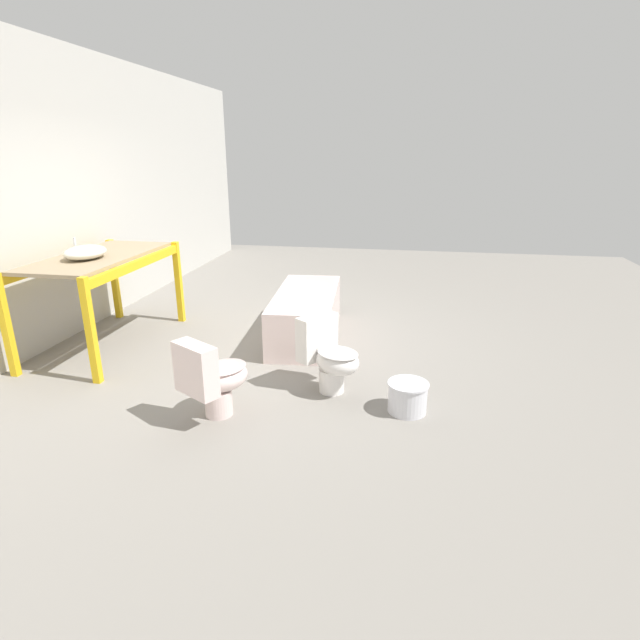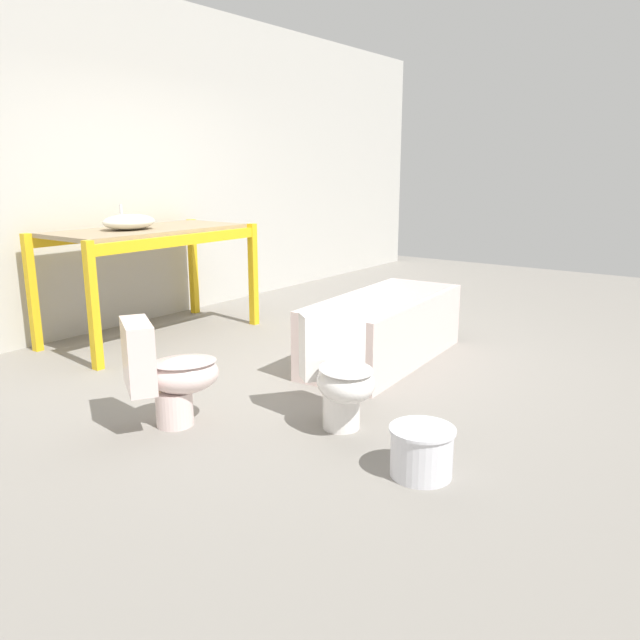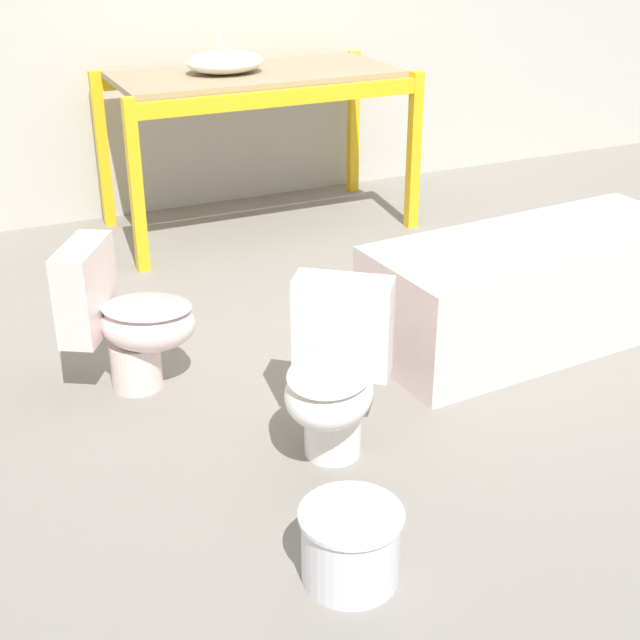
# 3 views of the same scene
# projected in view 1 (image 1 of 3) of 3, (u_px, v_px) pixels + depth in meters

# --- Properties ---
(ground_plane) EXTENTS (12.00, 12.00, 0.00)m
(ground_plane) POSITION_uv_depth(u_px,v_px,m) (254.00, 344.00, 5.60)
(ground_plane) COLOR gray
(warehouse_wall_rear) EXTENTS (10.80, 0.08, 3.20)m
(warehouse_wall_rear) POSITION_uv_depth(u_px,v_px,m) (52.00, 195.00, 5.45)
(warehouse_wall_rear) COLOR beige
(warehouse_wall_rear) RESTS_ON ground_plane
(shelving_rack) EXTENTS (1.89, 0.94, 1.01)m
(shelving_rack) POSITION_uv_depth(u_px,v_px,m) (100.00, 268.00, 5.33)
(shelving_rack) COLOR yellow
(shelving_rack) RESTS_ON ground_plane
(sink_basin) EXTENTS (0.48, 0.37, 0.22)m
(sink_basin) POSITION_uv_depth(u_px,v_px,m) (85.00, 252.00, 5.08)
(sink_basin) COLOR silver
(sink_basin) RESTS_ON shelving_rack
(bathtub_main) EXTENTS (1.73, 0.80, 0.53)m
(bathtub_main) POSITION_uv_depth(u_px,v_px,m) (306.00, 311.00, 5.75)
(bathtub_main) COLOR silver
(bathtub_main) RESTS_ON ground_plane
(toilet_near) EXTENTS (0.62, 0.66, 0.67)m
(toilet_near) POSITION_uv_depth(u_px,v_px,m) (330.00, 355.00, 4.42)
(toilet_near) COLOR white
(toilet_near) RESTS_ON ground_plane
(toilet_far) EXTENTS (0.66, 0.59, 0.67)m
(toilet_far) POSITION_uv_depth(u_px,v_px,m) (214.00, 378.00, 3.99)
(toilet_far) COLOR silver
(toilet_far) RESTS_ON ground_plane
(bucket_white) EXTENTS (0.34, 0.34, 0.26)m
(bucket_white) POSITION_uv_depth(u_px,v_px,m) (408.00, 396.00, 4.12)
(bucket_white) COLOR silver
(bucket_white) RESTS_ON ground_plane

